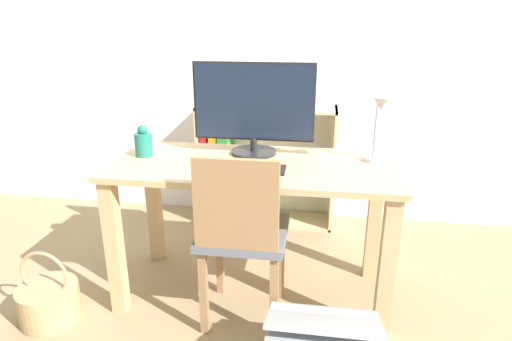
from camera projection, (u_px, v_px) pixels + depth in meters
ground_plane at (253, 291)px, 2.33m from camera, size 10.00×10.00×0.00m
wall_back at (277, 35)px, 2.89m from camera, size 8.00×0.05×2.60m
desk at (253, 190)px, 2.14m from camera, size 1.39×0.63×0.74m
monitor at (254, 106)px, 2.16m from camera, size 0.62×0.24×0.47m
keyboard at (251, 169)px, 1.99m from camera, size 0.32×0.12×0.02m
vase at (143, 143)px, 2.18m from camera, size 0.09×0.09×0.16m
desk_lamp at (378, 124)px, 2.00m from camera, size 0.10×0.19×0.33m
chair at (242, 232)px, 1.94m from camera, size 0.40×0.40×0.88m
bookshelf at (244, 175)px, 3.08m from camera, size 0.95×0.28×0.84m
basket at (49, 301)px, 2.08m from camera, size 0.29×0.29×0.38m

